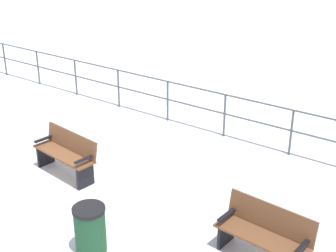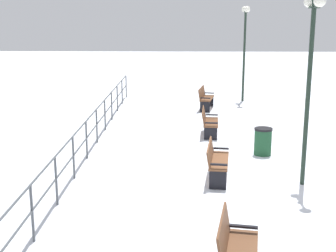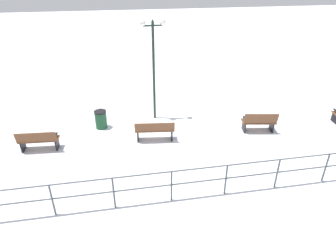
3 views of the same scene
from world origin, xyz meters
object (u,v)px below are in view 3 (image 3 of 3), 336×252
Objects in this scene: bench_second at (259,122)px; lamppost_middle at (153,51)px; trash_bin at (101,119)px; bench_fourth at (38,140)px; bench_third at (155,130)px.

lamppost_middle is at bearing 73.15° from bench_second.
bench_second is 5.26m from lamppost_middle.
trash_bin is (1.53, 6.47, -0.06)m from bench_second.
bench_second reaches higher than bench_fourth.
lamppost_middle is (2.02, -0.28, 2.57)m from bench_third.
bench_third is at bearing -125.14° from trash_bin.
bench_fourth is at bearing 99.17° from bench_second.
bench_third is 1.07× the size of bench_fourth.
bench_fourth is 0.34× the size of lamppost_middle.
bench_fourth is at bearing 112.73° from lamppost_middle.
trash_bin is (1.41, -2.25, -0.05)m from bench_fourth.
bench_third is 2.58m from trash_bin.
bench_third is at bearing -86.85° from bench_fourth.
lamppost_middle is at bearing -1.00° from bench_third.
lamppost_middle is (2.06, 4.08, 2.59)m from bench_second.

